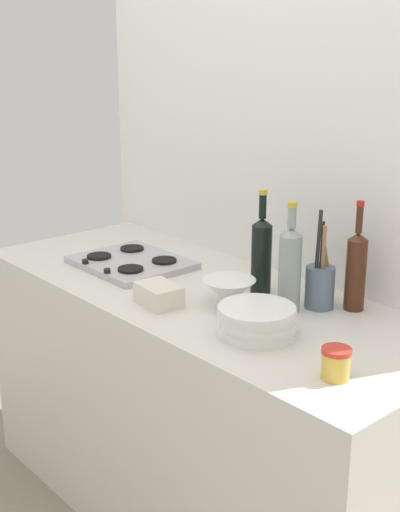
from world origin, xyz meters
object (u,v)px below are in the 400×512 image
at_px(wine_bottle_mid_right, 261,253).
at_px(condiment_jar_front, 336,363).
at_px(stovetop_hob, 131,262).
at_px(butter_dish, 159,295).
at_px(wine_bottle_mid_left, 356,269).
at_px(utensil_crock, 320,284).
at_px(mixing_bowl, 229,292).
at_px(wine_bottle_leftmost, 290,268).
at_px(plate_stack, 257,321).

relative_size(wine_bottle_mid_right, condiment_jar_front, 4.28).
height_order(stovetop_hob, butter_dish, butter_dish).
bearing_deg(wine_bottle_mid_left, wine_bottle_mid_right, -159.92).
bearing_deg(utensil_crock, mixing_bowl, -133.10).
bearing_deg(wine_bottle_leftmost, butter_dish, -138.64).
relative_size(stovetop_hob, utensil_crock, 1.25).
xyz_separation_m(wine_bottle_leftmost, mixing_bowl, (-0.15, -0.11, -0.09)).
xyz_separation_m(stovetop_hob, wine_bottle_mid_right, (0.52, 0.16, 0.12)).
xyz_separation_m(wine_bottle_leftmost, utensil_crock, (0.04, 0.09, -0.06)).
xyz_separation_m(wine_bottle_mid_right, condiment_jar_front, (0.56, -0.31, -0.09)).
relative_size(stovetop_hob, butter_dish, 2.74).
relative_size(butter_dish, condiment_jar_front, 1.82).
bearing_deg(butter_dish, wine_bottle_mid_left, 45.19).
relative_size(wine_bottle_leftmost, wine_bottle_mid_right, 1.00).
xyz_separation_m(wine_bottle_mid_left, condiment_jar_front, (0.26, -0.42, -0.09)).
distance_m(wine_bottle_mid_left, butter_dish, 0.62).
bearing_deg(utensil_crock, stovetop_hob, -164.76).
distance_m(wine_bottle_mid_left, mixing_bowl, 0.40).
bearing_deg(wine_bottle_mid_right, condiment_jar_front, -28.83).
bearing_deg(wine_bottle_mid_left, condiment_jar_front, -58.18).
bearing_deg(mixing_bowl, stovetop_hob, 179.14).
bearing_deg(wine_bottle_mid_right, stovetop_hob, -162.63).
relative_size(wine_bottle_mid_right, mixing_bowl, 2.05).
relative_size(wine_bottle_mid_left, mixing_bowl, 2.04).
distance_m(wine_bottle_mid_left, wine_bottle_mid_right, 0.32).
relative_size(wine_bottle_mid_right, utensil_crock, 1.08).
distance_m(wine_bottle_leftmost, wine_bottle_mid_left, 0.21).
bearing_deg(utensil_crock, wine_bottle_mid_left, 41.22).
xyz_separation_m(mixing_bowl, butter_dish, (-0.16, -0.16, -0.02)).
distance_m(wine_bottle_leftmost, utensil_crock, 0.12).
bearing_deg(utensil_crock, wine_bottle_mid_right, -169.93).
xyz_separation_m(butter_dish, condiment_jar_front, (0.69, 0.02, 0.01)).
xyz_separation_m(stovetop_hob, wine_bottle_mid_left, (0.82, 0.27, 0.12)).
xyz_separation_m(wine_bottle_leftmost, condiment_jar_front, (0.38, -0.25, -0.10)).
bearing_deg(wine_bottle_leftmost, wine_bottle_mid_right, 162.49).
bearing_deg(utensil_crock, butter_dish, -133.97).
xyz_separation_m(stovetop_hob, mixing_bowl, (0.54, -0.01, 0.03)).
height_order(wine_bottle_mid_left, wine_bottle_mid_right, wine_bottle_mid_right).
height_order(plate_stack, mixing_bowl, same).
distance_m(wine_bottle_mid_left, condiment_jar_front, 0.50).
relative_size(stovetop_hob, mixing_bowl, 2.38).
relative_size(wine_bottle_leftmost, utensil_crock, 1.07).
bearing_deg(stovetop_hob, utensil_crock, 15.24).
xyz_separation_m(stovetop_hob, utensil_crock, (0.74, 0.20, 0.06)).
relative_size(stovetop_hob, condiment_jar_front, 4.97).
distance_m(plate_stack, condiment_jar_front, 0.32).
xyz_separation_m(plate_stack, wine_bottle_mid_left, (0.06, 0.37, 0.09)).
bearing_deg(plate_stack, mixing_bowl, 156.44).
relative_size(plate_stack, utensil_crock, 0.71).
height_order(stovetop_hob, wine_bottle_leftmost, wine_bottle_leftmost).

